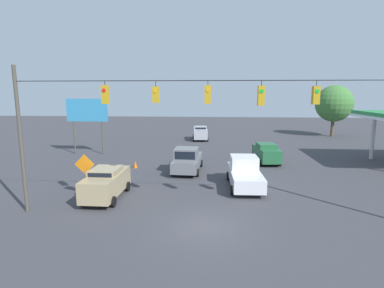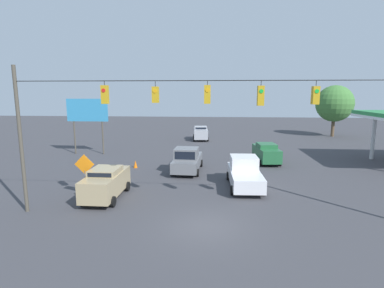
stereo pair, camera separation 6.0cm
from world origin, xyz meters
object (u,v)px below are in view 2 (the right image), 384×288
sedan_green_oncoming_far (266,153)px  traffic_cone_nearest (115,184)px  sedan_tan_parked_shoulder (106,182)px  work_zone_sign (85,168)px  traffic_cone_third (135,164)px  tree_horizon_left (335,104)px  pickup_truck_white_crossing_near (244,173)px  sedan_silver_withflow_deep (201,133)px  overhead_signal_span (207,121)px  traffic_cone_second (128,173)px  pickup_truck_grey_withflow_mid (187,160)px  roadside_billboard (87,114)px

sedan_green_oncoming_far → traffic_cone_nearest: size_ratio=6.74×
sedan_tan_parked_shoulder → work_zone_sign: 1.64m
traffic_cone_third → work_zone_sign: (1.10, 7.92, 1.65)m
work_zone_sign → tree_horizon_left: bearing=-131.6°
sedan_green_oncoming_far → traffic_cone_nearest: bearing=36.5°
pickup_truck_white_crossing_near → tree_horizon_left: tree_horizon_left is taller
traffic_cone_nearest → sedan_silver_withflow_deep: bearing=-102.4°
overhead_signal_span → pickup_truck_white_crossing_near: 7.48m
traffic_cone_second → pickup_truck_grey_withflow_mid: bearing=-155.6°
sedan_silver_withflow_deep → traffic_cone_third: 17.32m
roadside_billboard → tree_horizon_left: 35.69m
pickup_truck_white_crossing_near → traffic_cone_nearest: pickup_truck_white_crossing_near is taller
pickup_truck_white_crossing_near → sedan_tan_parked_shoulder: bearing=19.0°
sedan_tan_parked_shoulder → roadside_billboard: bearing=-63.0°
traffic_cone_second → traffic_cone_third: same height
sedan_tan_parked_shoulder → tree_horizon_left: bearing=-130.2°
sedan_silver_withflow_deep → traffic_cone_third: size_ratio=6.35×
traffic_cone_nearest → tree_horizon_left: tree_horizon_left is taller
sedan_silver_withflow_deep → roadside_billboard: roadside_billboard is taller
pickup_truck_white_crossing_near → traffic_cone_second: size_ratio=8.12×
sedan_silver_withflow_deep → traffic_cone_nearest: 22.95m
overhead_signal_span → sedan_green_oncoming_far: size_ratio=4.58×
tree_horizon_left → overhead_signal_span: bearing=60.0°
traffic_cone_third → pickup_truck_white_crossing_near: bearing=152.9°
traffic_cone_second → sedan_silver_withflow_deep: bearing=-104.0°
pickup_truck_grey_withflow_mid → roadside_billboard: bearing=-30.1°
sedan_silver_withflow_deep → roadside_billboard: 16.32m
overhead_signal_span → work_zone_sign: size_ratio=7.25×
overhead_signal_span → pickup_truck_white_crossing_near: bearing=-114.5°
pickup_truck_grey_withflow_mid → sedan_green_oncoming_far: bearing=-152.2°
sedan_green_oncoming_far → traffic_cone_second: bearing=26.5°
tree_horizon_left → traffic_cone_second: bearing=44.6°
sedan_green_oncoming_far → work_zone_sign: (13.15, 10.89, 1.01)m
overhead_signal_span → pickup_truck_grey_withflow_mid: size_ratio=3.93×
pickup_truck_white_crossing_near → tree_horizon_left: 31.16m
overhead_signal_span → traffic_cone_third: 13.26m
sedan_silver_withflow_deep → traffic_cone_third: sedan_silver_withflow_deep is taller
sedan_silver_withflow_deep → tree_horizon_left: 21.19m
pickup_truck_grey_withflow_mid → work_zone_sign: work_zone_sign is taller
sedan_tan_parked_shoulder → roadside_billboard: roadside_billboard is taller
overhead_signal_span → sedan_silver_withflow_deep: size_ratio=4.86×
pickup_truck_grey_withflow_mid → traffic_cone_nearest: bearing=46.9°
sedan_green_oncoming_far → traffic_cone_third: (12.05, 2.98, -0.64)m
overhead_signal_span → pickup_truck_white_crossing_near: size_ratio=3.80×
traffic_cone_nearest → tree_horizon_left: size_ratio=0.09×
pickup_truck_white_crossing_near → sedan_green_oncoming_far: 8.21m
overhead_signal_span → roadside_billboard: bearing=-50.2°
traffic_cone_nearest → traffic_cone_third: 5.85m
traffic_cone_nearest → tree_horizon_left: (-25.10, -27.56, 4.70)m
pickup_truck_white_crossing_near → pickup_truck_grey_withflow_mid: 5.92m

